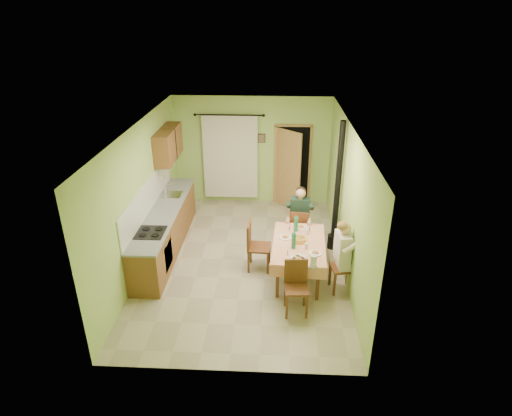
# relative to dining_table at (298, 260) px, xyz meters

# --- Properties ---
(floor) EXTENTS (4.00, 6.00, 0.01)m
(floor) POSITION_rel_dining_table_xyz_m (-1.09, 0.56, -0.38)
(floor) COLOR tan
(floor) RESTS_ON ground
(room_shell) EXTENTS (4.04, 6.04, 2.82)m
(room_shell) POSITION_rel_dining_table_xyz_m (-1.09, 0.56, 1.44)
(room_shell) COLOR #ABD26C
(room_shell) RESTS_ON ground
(kitchen_run) EXTENTS (0.64, 3.64, 1.56)m
(kitchen_run) POSITION_rel_dining_table_xyz_m (-2.80, 0.96, 0.10)
(kitchen_run) COLOR brown
(kitchen_run) RESTS_ON ground
(upper_cabinets) EXTENTS (0.35, 1.40, 0.70)m
(upper_cabinets) POSITION_rel_dining_table_xyz_m (-2.91, 2.26, 1.57)
(upper_cabinets) COLOR brown
(upper_cabinets) RESTS_ON room_shell
(curtain) EXTENTS (1.70, 0.07, 2.22)m
(curtain) POSITION_rel_dining_table_xyz_m (-1.64, 3.46, 0.88)
(curtain) COLOR black
(curtain) RESTS_ON ground
(doorway) EXTENTS (0.96, 0.62, 2.15)m
(doorway) POSITION_rel_dining_table_xyz_m (-0.10, 3.40, 0.67)
(doorway) COLOR black
(doorway) RESTS_ON ground
(dining_table) EXTENTS (1.07, 1.68, 0.76)m
(dining_table) POSITION_rel_dining_table_xyz_m (0.00, 0.00, 0.00)
(dining_table) COLOR #EA997A
(dining_table) RESTS_ON ground
(tableware) EXTENTS (0.78, 1.61, 0.33)m
(tableware) POSITION_rel_dining_table_xyz_m (0.02, -0.12, 0.44)
(tableware) COLOR white
(tableware) RESTS_ON dining_table
(chair_far) EXTENTS (0.44, 0.44, 0.95)m
(chair_far) POSITION_rel_dining_table_xyz_m (0.05, 1.07, -0.09)
(chair_far) COLOR #5B3119
(chair_far) RESTS_ON ground
(chair_near) EXTENTS (0.42, 0.42, 0.95)m
(chair_near) POSITION_rel_dining_table_xyz_m (-0.08, -1.05, -0.09)
(chair_near) COLOR #5B3119
(chair_near) RESTS_ON ground
(chair_right) EXTENTS (0.45, 0.45, 0.95)m
(chair_right) POSITION_rel_dining_table_xyz_m (0.79, -0.37, -0.09)
(chair_right) COLOR #5B3119
(chair_right) RESTS_ON ground
(chair_left) EXTENTS (0.46, 0.46, 1.00)m
(chair_left) POSITION_rel_dining_table_xyz_m (-0.78, 0.28, -0.09)
(chair_left) COLOR #5B3119
(chair_left) RESTS_ON ground
(man_far) EXTENTS (0.61, 0.51, 1.39)m
(man_far) POSITION_rel_dining_table_xyz_m (0.06, 1.08, 0.50)
(man_far) COLOR #192D23
(man_far) RESTS_ON chair_far
(man_right) EXTENTS (0.51, 0.62, 1.39)m
(man_right) POSITION_rel_dining_table_xyz_m (0.78, -0.38, 0.50)
(man_right) COLOR silver
(man_right) RESTS_ON chair_right
(stove_flue) EXTENTS (0.24, 0.24, 2.80)m
(stove_flue) POSITION_rel_dining_table_xyz_m (0.81, 1.16, 0.64)
(stove_flue) COLOR black
(stove_flue) RESTS_ON ground
(picture_back) EXTENTS (0.19, 0.03, 0.23)m
(picture_back) POSITION_rel_dining_table_xyz_m (-0.84, 3.53, 1.37)
(picture_back) COLOR black
(picture_back) RESTS_ON room_shell
(picture_right) EXTENTS (0.03, 0.31, 0.21)m
(picture_right) POSITION_rel_dining_table_xyz_m (0.88, 1.76, 1.47)
(picture_right) COLOR brown
(picture_right) RESTS_ON room_shell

